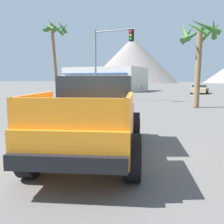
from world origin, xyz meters
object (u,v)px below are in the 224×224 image
Objects in this scene: orange_pickup_truck at (96,109)px; parked_car_blue at (126,87)px; parked_car_tan at (200,89)px; traffic_light_main at (110,50)px; palm_tree_tall at (199,42)px; palm_tree_short at (55,40)px.

orange_pickup_truck is 1.15× the size of parked_car_blue.
parked_car_tan is (10.16, -0.40, -0.07)m from parked_car_blue.
traffic_light_main is (-5.25, -14.83, 3.59)m from parked_car_tan.
traffic_light_main is 1.10× the size of palm_tree_tall.
palm_tree_short is (-3.09, -12.17, 5.27)m from parked_car_blue.
palm_tree_short is (-8.00, 3.06, 1.74)m from traffic_light_main.
palm_tree_tall is at bearing 94.79° from parked_car_tan.
parked_car_blue is 21.64m from palm_tree_tall.
parked_car_blue is 0.60× the size of palm_tree_short.
palm_tree_tall is at bearing 65.85° from orange_pickup_truck.
palm_tree_tall reaches higher than parked_car_tan.
orange_pickup_truck is 12.18m from palm_tree_tall.
traffic_light_main is at bearing 94.63° from orange_pickup_truck.
palm_tree_short reaches higher than parked_car_tan.
orange_pickup_truck reaches higher than parked_car_blue.
orange_pickup_truck is at bearing -65.02° from traffic_light_main.
traffic_light_main is 0.76× the size of palm_tree_short.
traffic_light_main is (4.91, -15.23, 3.52)m from parked_car_blue.
palm_tree_short reaches higher than traffic_light_main.
orange_pickup_truck is 0.91× the size of traffic_light_main.
parked_car_tan is 0.73× the size of traffic_light_main.
parked_car_tan is 16.14m from traffic_light_main.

